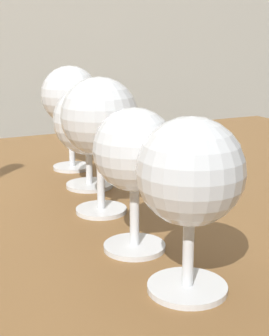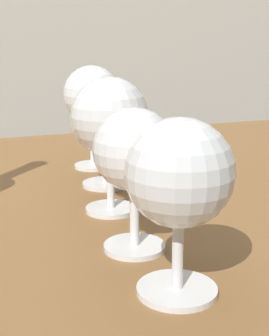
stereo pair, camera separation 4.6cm
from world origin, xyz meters
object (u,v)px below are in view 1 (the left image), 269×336
object	(u,v)px
wine_glass_white	(190,174)
wine_glass_cabernet	(88,122)
wine_glass_rose	(134,153)
wine_glass_port	(70,97)
wine_glass_merlot	(100,118)

from	to	relation	value
wine_glass_white	wine_glass_cabernet	xyz separation A→B (m)	(0.04, 0.30, -0.01)
wine_glass_white	wine_glass_rose	distance (m)	0.09
wine_glass_white	wine_glass_rose	world-z (taller)	wine_glass_white
wine_glass_rose	wine_glass_port	world-z (taller)	wine_glass_port
wine_glass_white	wine_glass_rose	bearing A→B (deg)	90.50
wine_glass_white	wine_glass_cabernet	size ratio (longest dim) A/B	1.02
wine_glass_merlot	wine_glass_port	xyz separation A→B (m)	(0.04, 0.20, -0.00)
wine_glass_rose	wine_glass_port	distance (m)	0.32
wine_glass_port	wine_glass_white	bearing A→B (deg)	-97.31
wine_glass_rose	wine_glass_merlot	distance (m)	0.11
wine_glass_merlot	wine_glass_cabernet	distance (m)	0.11
wine_glass_rose	wine_glass_merlot	xyz separation A→B (m)	(0.01, 0.11, 0.02)
wine_glass_white	wine_glass_port	bearing A→B (deg)	82.69
wine_glass_rose	wine_glass_port	bearing A→B (deg)	80.45
wine_glass_white	wine_glass_cabernet	distance (m)	0.31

